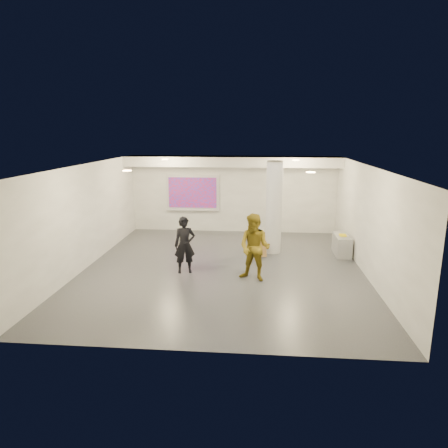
# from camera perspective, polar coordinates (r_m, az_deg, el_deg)

# --- Properties ---
(floor) EXTENTS (8.00, 9.00, 0.01)m
(floor) POSITION_cam_1_polar(r_m,az_deg,el_deg) (11.70, -0.17, -6.42)
(floor) COLOR #36383E
(floor) RESTS_ON ground
(ceiling) EXTENTS (8.00, 9.00, 0.01)m
(ceiling) POSITION_cam_1_polar(r_m,az_deg,el_deg) (11.07, -0.18, 8.38)
(ceiling) COLOR silver
(ceiling) RESTS_ON floor
(wall_back) EXTENTS (8.00, 0.01, 3.00)m
(wall_back) POSITION_cam_1_polar(r_m,az_deg,el_deg) (15.70, 1.31, 4.28)
(wall_back) COLOR beige
(wall_back) RESTS_ON floor
(wall_front) EXTENTS (8.00, 0.01, 3.00)m
(wall_front) POSITION_cam_1_polar(r_m,az_deg,el_deg) (6.99, -3.53, -7.13)
(wall_front) COLOR beige
(wall_front) RESTS_ON floor
(wall_left) EXTENTS (0.01, 9.00, 3.00)m
(wall_left) POSITION_cam_1_polar(r_m,az_deg,el_deg) (12.31, -19.07, 1.08)
(wall_left) COLOR beige
(wall_left) RESTS_ON floor
(wall_right) EXTENTS (0.01, 9.00, 3.00)m
(wall_right) POSITION_cam_1_polar(r_m,az_deg,el_deg) (11.64, 19.84, 0.36)
(wall_right) COLOR beige
(wall_right) RESTS_ON floor
(soffit_band) EXTENTS (8.00, 1.10, 0.36)m
(soffit_band) POSITION_cam_1_polar(r_m,az_deg,el_deg) (15.01, 1.20, 8.95)
(soffit_band) COLOR silver
(soffit_band) RESTS_ON ceiling
(downlight_nw) EXTENTS (0.22, 0.22, 0.02)m
(downlight_nw) POSITION_cam_1_polar(r_m,az_deg,el_deg) (13.89, -8.42, 9.13)
(downlight_nw) COLOR #FFCA83
(downlight_nw) RESTS_ON ceiling
(downlight_ne) EXTENTS (0.22, 0.22, 0.02)m
(downlight_ne) POSITION_cam_1_polar(r_m,az_deg,el_deg) (13.57, 10.21, 8.98)
(downlight_ne) COLOR #FFCA83
(downlight_ne) RESTS_ON ceiling
(downlight_sw) EXTENTS (0.22, 0.22, 0.02)m
(downlight_sw) POSITION_cam_1_polar(r_m,az_deg,el_deg) (10.05, -13.68, 7.42)
(downlight_sw) COLOR #FFCA83
(downlight_sw) RESTS_ON ceiling
(downlight_se) EXTENTS (0.22, 0.22, 0.02)m
(downlight_se) POSITION_cam_1_polar(r_m,az_deg,el_deg) (9.60, 12.28, 7.24)
(downlight_se) COLOR #FFCA83
(downlight_se) RESTS_ON ceiling
(column) EXTENTS (0.52, 0.52, 3.00)m
(column) POSITION_cam_1_polar(r_m,az_deg,el_deg) (13.02, 7.14, 2.34)
(column) COLOR silver
(column) RESTS_ON floor
(projection_screen) EXTENTS (2.10, 0.13, 1.42)m
(projection_screen) POSITION_cam_1_polar(r_m,az_deg,el_deg) (15.83, -4.51, 4.42)
(projection_screen) COLOR silver
(projection_screen) RESTS_ON wall_back
(credenza) EXTENTS (0.47, 1.11, 0.64)m
(credenza) POSITION_cam_1_polar(r_m,az_deg,el_deg) (13.48, 16.49, -2.89)
(credenza) COLOR gray
(credenza) RESTS_ON floor
(papers_stack) EXTENTS (0.24, 0.29, 0.02)m
(papers_stack) POSITION_cam_1_polar(r_m,az_deg,el_deg) (13.41, 16.78, -1.52)
(papers_stack) COLOR silver
(papers_stack) RESTS_ON credenza
(postit_pad) EXTENTS (0.23, 0.31, 0.03)m
(postit_pad) POSITION_cam_1_polar(r_m,az_deg,el_deg) (13.37, 16.60, -1.53)
(postit_pad) COLOR yellow
(postit_pad) RESTS_ON credenza
(cardboard_back) EXTENTS (0.55, 0.30, 0.57)m
(cardboard_back) POSITION_cam_1_polar(r_m,az_deg,el_deg) (13.23, 5.93, -2.86)
(cardboard_back) COLOR olive
(cardboard_back) RESTS_ON floor
(cardboard_front) EXTENTS (0.50, 0.27, 0.51)m
(cardboard_front) POSITION_cam_1_polar(r_m,az_deg,el_deg) (12.77, 5.03, -3.57)
(cardboard_front) COLOR olive
(cardboard_front) RESTS_ON floor
(woman) EXTENTS (0.66, 0.52, 1.61)m
(woman) POSITION_cam_1_polar(r_m,az_deg,el_deg) (11.24, -5.63, -3.01)
(woman) COLOR black
(woman) RESTS_ON floor
(man) EXTENTS (1.07, 0.95, 1.81)m
(man) POSITION_cam_1_polar(r_m,az_deg,el_deg) (10.62, 4.41, -3.38)
(man) COLOR olive
(man) RESTS_ON floor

